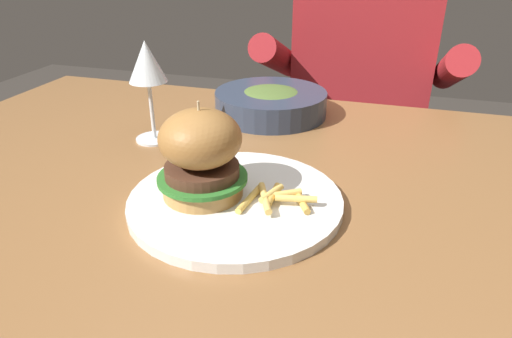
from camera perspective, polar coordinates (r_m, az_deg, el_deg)
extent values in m
cube|color=brown|center=(0.70, 3.42, -2.64)|extent=(1.39, 0.81, 0.04)
cylinder|color=brown|center=(1.41, -19.42, -5.37)|extent=(0.06, 0.06, 0.70)
cylinder|color=white|center=(0.62, -2.58, -4.00)|extent=(0.29, 0.29, 0.01)
cylinder|color=#B78447|center=(0.62, -6.63, -2.20)|extent=(0.11, 0.11, 0.02)
cylinder|color=#2D7028|center=(0.62, -6.70, -1.06)|extent=(0.12, 0.12, 0.01)
cylinder|color=#4C2D1E|center=(0.61, -6.76, -0.15)|extent=(0.10, 0.10, 0.02)
ellipsoid|color=#9C6A35|center=(0.59, -6.99, 3.83)|extent=(0.11, 0.11, 0.08)
cylinder|color=#CCB78C|center=(0.58, -7.13, 6.10)|extent=(0.00, 0.00, 0.05)
cylinder|color=#E0B251|center=(0.60, -0.84, -3.78)|extent=(0.02, 0.07, 0.01)
cylinder|color=gold|center=(0.60, 5.81, -4.22)|extent=(0.03, 0.04, 0.01)
cylinder|color=#EABC5B|center=(0.61, 3.42, -3.14)|extent=(0.05, 0.04, 0.01)
cylinder|color=#EABC5B|center=(0.60, 1.94, -3.06)|extent=(0.02, 0.05, 0.01)
cylinder|color=#EABC5B|center=(0.59, 0.77, -3.59)|extent=(0.04, 0.07, 0.01)
cylinder|color=#EABC5B|center=(0.59, 5.03, -3.71)|extent=(0.06, 0.02, 0.01)
cylinder|color=gold|center=(0.60, 2.14, -3.22)|extent=(0.01, 0.05, 0.01)
cylinder|color=silver|center=(0.85, -12.53, 3.73)|extent=(0.07, 0.07, 0.00)
cylinder|color=silver|center=(0.83, -12.90, 7.16)|extent=(0.01, 0.01, 0.10)
cone|color=silver|center=(0.81, -13.53, 12.96)|extent=(0.07, 0.07, 0.07)
cylinder|color=#2D384C|center=(0.94, 1.85, 8.22)|extent=(0.23, 0.23, 0.05)
ellipsoid|color=#4C662D|center=(0.94, 1.87, 9.30)|extent=(0.13, 0.13, 0.02)
cube|color=#282833|center=(1.53, 11.16, -6.90)|extent=(0.30, 0.22, 0.46)
cube|color=maroon|center=(1.33, 13.03, 11.02)|extent=(0.36, 0.20, 0.52)
cylinder|color=maroon|center=(1.27, 2.80, 13.75)|extent=(0.07, 0.34, 0.18)
cylinder|color=maroon|center=(1.24, 23.28, 11.35)|extent=(0.07, 0.34, 0.18)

